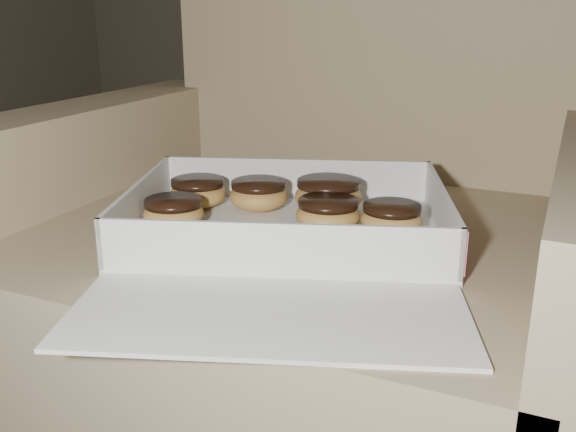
# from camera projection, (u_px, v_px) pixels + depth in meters

# --- Properties ---
(armchair) EXTENTS (0.93, 0.78, 0.97)m
(armchair) POSITION_uv_depth(u_px,v_px,m) (314.00, 284.00, 1.04)
(armchair) COLOR #8C8059
(armchair) RESTS_ON floor
(bakery_box) EXTENTS (0.55, 0.60, 0.07)m
(bakery_box) POSITION_uv_depth(u_px,v_px,m) (288.00, 237.00, 0.84)
(bakery_box) COLOR silver
(bakery_box) RESTS_ON armchair
(donut_a) EXTENTS (0.09, 0.09, 0.04)m
(donut_a) POSITION_uv_depth(u_px,v_px,m) (259.00, 194.00, 0.96)
(donut_a) COLOR gold
(donut_a) RESTS_ON bakery_box
(donut_b) EXTENTS (0.10, 0.10, 0.05)m
(donut_b) POSITION_uv_depth(u_px,v_px,m) (328.00, 195.00, 0.95)
(donut_b) COLOR gold
(donut_b) RESTS_ON bakery_box
(donut_c) EXTENTS (0.08, 0.08, 0.04)m
(donut_c) POSITION_uv_depth(u_px,v_px,m) (174.00, 212.00, 0.88)
(donut_c) COLOR gold
(donut_c) RESTS_ON bakery_box
(donut_d) EXTENTS (0.08, 0.08, 0.04)m
(donut_d) POSITION_uv_depth(u_px,v_px,m) (391.00, 218.00, 0.86)
(donut_d) COLOR gold
(donut_d) RESTS_ON bakery_box
(donut_e) EXTENTS (0.09, 0.09, 0.04)m
(donut_e) POSITION_uv_depth(u_px,v_px,m) (198.00, 192.00, 0.98)
(donut_e) COLOR gold
(donut_e) RESTS_ON bakery_box
(donut_f) EXTENTS (0.09, 0.09, 0.04)m
(donut_f) POSITION_uv_depth(u_px,v_px,m) (328.00, 214.00, 0.88)
(donut_f) COLOR gold
(donut_f) RESTS_ON bakery_box
(crumb_a) EXTENTS (0.01, 0.01, 0.00)m
(crumb_a) POSITION_uv_depth(u_px,v_px,m) (248.00, 265.00, 0.76)
(crumb_a) COLOR black
(crumb_a) RESTS_ON bakery_box
(crumb_b) EXTENTS (0.01, 0.01, 0.00)m
(crumb_b) POSITION_uv_depth(u_px,v_px,m) (403.00, 263.00, 0.77)
(crumb_b) COLOR black
(crumb_b) RESTS_ON bakery_box
(crumb_c) EXTENTS (0.01, 0.01, 0.00)m
(crumb_c) POSITION_uv_depth(u_px,v_px,m) (298.00, 238.00, 0.84)
(crumb_c) COLOR black
(crumb_c) RESTS_ON bakery_box
(crumb_d) EXTENTS (0.01, 0.01, 0.00)m
(crumb_d) POSITION_uv_depth(u_px,v_px,m) (298.00, 232.00, 0.87)
(crumb_d) COLOR black
(crumb_d) RESTS_ON bakery_box
(crumb_e) EXTENTS (0.01, 0.01, 0.00)m
(crumb_e) POSITION_uv_depth(u_px,v_px,m) (430.00, 257.00, 0.78)
(crumb_e) COLOR black
(crumb_e) RESTS_ON bakery_box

